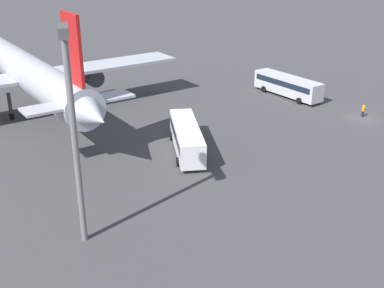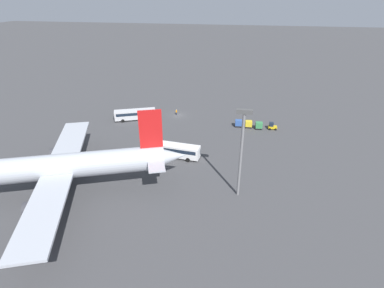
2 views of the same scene
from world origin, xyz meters
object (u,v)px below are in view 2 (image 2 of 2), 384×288
Objects in this scene: baggage_tug at (272,126)px; cargo_cart_yellow at (249,124)px; worker_person at (176,112)px; shuttle_bus_near at (135,114)px; airplane at (50,168)px; shuttle_bus_far at (174,150)px; cargo_cart_green at (259,125)px; cargo_cart_blue at (238,123)px.

cargo_cart_yellow is (6.70, -0.00, 0.25)m from baggage_tug.
shuttle_bus_near is at bearing 29.19° from worker_person.
airplane reaches higher than shuttle_bus_far.
cargo_cart_green is 2.99m from cargo_cart_yellow.
shuttle_bus_near is at bearing -113.79° from airplane.
shuttle_bus_far is 25.38m from cargo_cart_blue.
shuttle_bus_near is 1.01× the size of shuttle_bus_far.
baggage_tug reaches higher than cargo_cart_green.
shuttle_bus_near reaches higher than cargo_cart_blue.
worker_person is 26.87m from cargo_cart_green.
cargo_cart_green reaches higher than worker_person.
airplane is 28.85× the size of worker_person.
shuttle_bus_far is 27.67m from worker_person.
cargo_cart_yellow is at bearing -10.10° from cargo_cart_green.
airplane reaches higher than cargo_cart_green.
worker_person is at bearing -16.90° from baggage_tug.
cargo_cart_green is 5.93m from cargo_cart_blue.
cargo_cart_yellow is 1.00× the size of cargo_cart_blue.
airplane reaches higher than shuttle_bus_near.
worker_person is 23.89m from cargo_cart_yellow.
shuttle_bus_near is 34.64m from cargo_cart_yellow.
cargo_cart_green is (-20.12, -20.40, -0.76)m from shuttle_bus_far.
cargo_cart_blue is (5.90, -0.61, 0.00)m from cargo_cart_green.
airplane is 55.82m from cargo_cart_green.
airplane is 27.27m from shuttle_bus_far.
airplane is 19.99× the size of baggage_tug.
airplane reaches higher than baggage_tug.
shuttle_bus_near is at bearing 0.79° from cargo_cart_blue.
baggage_tug is at bearing 168.44° from worker_person.
shuttle_bus_far is 27.08m from cargo_cart_yellow.
baggage_tug is 1.44× the size of worker_person.
baggage_tug is 9.65m from cargo_cart_blue.
shuttle_bus_far is at bearing 50.61° from cargo_cart_yellow.
worker_person is (5.92, -27.01, -1.08)m from shuttle_bus_far.
cargo_cart_blue reaches higher than worker_person.
cargo_cart_yellow is (2.95, -0.53, 0.00)m from cargo_cart_green.
cargo_cart_yellow is at bearing 178.38° from cargo_cart_blue.
airplane is 23.85× the size of cargo_cart_green.
cargo_cart_green is (3.75, 0.52, 0.25)m from baggage_tug.
baggage_tug is at bearing 158.14° from shuttle_bus_near.
airplane is at bearing 73.90° from worker_person.
cargo_cart_green and cargo_cart_blue have the same top height.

